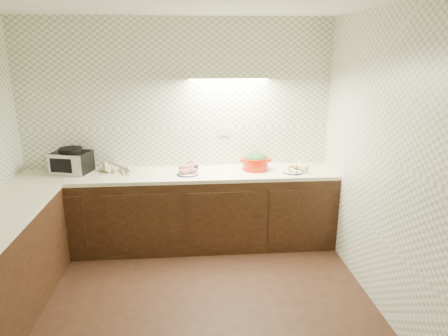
{
  "coord_description": "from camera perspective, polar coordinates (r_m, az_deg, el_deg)",
  "views": [
    {
      "loc": [
        0.16,
        -2.85,
        2.24
      ],
      "look_at": [
        0.5,
        1.25,
        1.02
      ],
      "focal_mm": 32.0,
      "sensor_mm": 36.0,
      "label": 1
    }
  ],
  "objects": [
    {
      "name": "toaster_oven",
      "position": [
        4.84,
        -20.94,
        0.94
      ],
      "size": [
        0.47,
        0.4,
        0.28
      ],
      "rotation": [
        0.0,
        0.0,
        -0.27
      ],
      "color": "black",
      "rests_on": "counter"
    },
    {
      "name": "counter",
      "position": [
        4.05,
        -16.53,
        -10.47
      ],
      "size": [
        3.6,
        3.6,
        0.9
      ],
      "color": "black",
      "rests_on": "ground"
    },
    {
      "name": "parsnip_pile",
      "position": [
        4.68,
        -14.67,
        -0.25
      ],
      "size": [
        0.47,
        0.42,
        0.07
      ],
      "color": "beige",
      "rests_on": "counter"
    },
    {
      "name": "onion_bowl",
      "position": [
        4.66,
        -4.6,
        0.24
      ],
      "size": [
        0.14,
        0.14,
        0.11
      ],
      "color": "black",
      "rests_on": "counter"
    },
    {
      "name": "dutch_oven",
      "position": [
        4.64,
        4.51,
        0.96
      ],
      "size": [
        0.37,
        0.31,
        0.21
      ],
      "rotation": [
        0.0,
        0.0,
        -0.06
      ],
      "color": "red",
      "rests_on": "counter"
    },
    {
      "name": "sweet_potato_plate",
      "position": [
        4.49,
        -5.26,
        -0.38
      ],
      "size": [
        0.25,
        0.24,
        0.11
      ],
      "rotation": [
        0.0,
        0.0,
        0.43
      ],
      "color": "#12193A",
      "rests_on": "counter"
    },
    {
      "name": "veg_plate",
      "position": [
        4.65,
        10.24,
        -0.0
      ],
      "size": [
        0.31,
        0.31,
        0.11
      ],
      "rotation": [
        0.0,
        0.0,
        0.41
      ],
      "color": "#12193A",
      "rests_on": "counter"
    },
    {
      "name": "room",
      "position": [
        2.92,
        -7.81,
        4.27
      ],
      "size": [
        3.6,
        3.6,
        2.6
      ],
      "color": "black",
      "rests_on": "ground"
    }
  ]
}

